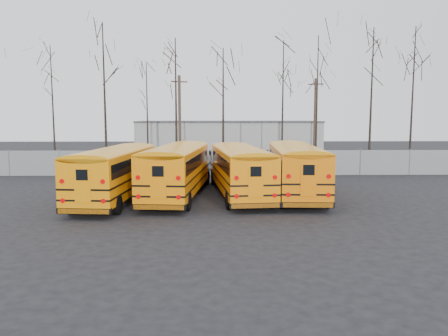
{
  "coord_description": "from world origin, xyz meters",
  "views": [
    {
      "loc": [
        0.34,
        -22.62,
        4.68
      ],
      "look_at": [
        0.86,
        3.41,
        1.6
      ],
      "focal_mm": 35.0,
      "sensor_mm": 36.0,
      "label": 1
    }
  ],
  "objects_px": {
    "bus_b": "(177,166)",
    "bus_c": "(240,167)",
    "utility_pole_right": "(315,120)",
    "bus_d": "(296,165)",
    "utility_pole_left": "(180,121)",
    "bus_a": "(116,169)"
  },
  "relations": [
    {
      "from": "bus_a",
      "to": "utility_pole_right",
      "type": "bearing_deg",
      "value": 55.56
    },
    {
      "from": "bus_d",
      "to": "utility_pole_right",
      "type": "distance_m",
      "value": 18.4
    },
    {
      "from": "bus_a",
      "to": "bus_c",
      "type": "xyz_separation_m",
      "value": [
        6.97,
        1.08,
        -0.01
      ]
    },
    {
      "from": "utility_pole_right",
      "to": "bus_c",
      "type": "bearing_deg",
      "value": -90.38
    },
    {
      "from": "bus_d",
      "to": "utility_pole_left",
      "type": "distance_m",
      "value": 16.19
    },
    {
      "from": "bus_a",
      "to": "bus_d",
      "type": "distance_m",
      "value": 10.33
    },
    {
      "from": "bus_c",
      "to": "utility_pole_right",
      "type": "relative_size",
      "value": 1.31
    },
    {
      "from": "bus_b",
      "to": "utility_pole_right",
      "type": "bearing_deg",
      "value": 61.76
    },
    {
      "from": "bus_d",
      "to": "bus_a",
      "type": "bearing_deg",
      "value": -169.67
    },
    {
      "from": "utility_pole_left",
      "to": "utility_pole_right",
      "type": "bearing_deg",
      "value": -5.97
    },
    {
      "from": "utility_pole_left",
      "to": "bus_b",
      "type": "bearing_deg",
      "value": -107.46
    },
    {
      "from": "bus_d",
      "to": "utility_pole_left",
      "type": "relative_size",
      "value": 1.35
    },
    {
      "from": "bus_b",
      "to": "utility_pole_right",
      "type": "xyz_separation_m",
      "value": [
        11.99,
        17.9,
        2.48
      ]
    },
    {
      "from": "bus_c",
      "to": "utility_pole_left",
      "type": "bearing_deg",
      "value": 102.4
    },
    {
      "from": "bus_a",
      "to": "bus_c",
      "type": "height_order",
      "value": "bus_a"
    },
    {
      "from": "utility_pole_left",
      "to": "utility_pole_right",
      "type": "relative_size",
      "value": 0.99
    },
    {
      "from": "bus_a",
      "to": "bus_b",
      "type": "relative_size",
      "value": 0.97
    },
    {
      "from": "bus_b",
      "to": "bus_c",
      "type": "distance_m",
      "value": 3.63
    },
    {
      "from": "bus_d",
      "to": "utility_pole_right",
      "type": "relative_size",
      "value": 1.34
    },
    {
      "from": "utility_pole_left",
      "to": "bus_d",
      "type": "bearing_deg",
      "value": -81.87
    },
    {
      "from": "bus_c",
      "to": "utility_pole_left",
      "type": "xyz_separation_m",
      "value": [
        -4.62,
        14.12,
        2.49
      ]
    },
    {
      "from": "bus_d",
      "to": "utility_pole_left",
      "type": "bearing_deg",
      "value": 122.8
    }
  ]
}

